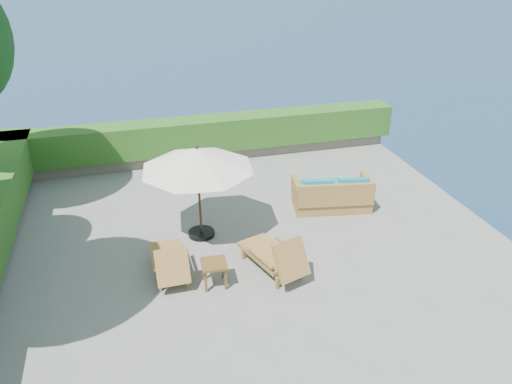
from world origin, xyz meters
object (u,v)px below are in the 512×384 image
object	(u,v)px
side_table	(214,267)
wicker_loveseat	(332,195)
lounge_right	(275,256)
lounge_left	(170,261)
patio_umbrella	(197,160)

from	to	relation	value
side_table	wicker_loveseat	xyz separation A→B (m)	(3.59, 2.39, -0.07)
lounge_right	wicker_loveseat	bearing A→B (deg)	27.13
lounge_left	patio_umbrella	bearing A→B (deg)	57.40
patio_umbrella	wicker_loveseat	world-z (taller)	patio_umbrella
patio_umbrella	lounge_left	bearing A→B (deg)	-121.79
lounge_right	side_table	xyz separation A→B (m)	(-1.32, -0.09, 0.03)
lounge_right	wicker_loveseat	world-z (taller)	lounge_right
patio_umbrella	lounge_right	xyz separation A→B (m)	(1.26, -1.88, -1.56)
patio_umbrella	side_table	bearing A→B (deg)	-91.72
lounge_left	side_table	size ratio (longest dim) A/B	2.97
patio_umbrella	wicker_loveseat	distance (m)	3.89
lounge_left	side_table	bearing A→B (deg)	-33.31
lounge_left	side_table	xyz separation A→B (m)	(0.83, -0.53, 0.06)
side_table	wicker_loveseat	world-z (taller)	wicker_loveseat
side_table	wicker_loveseat	distance (m)	4.31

